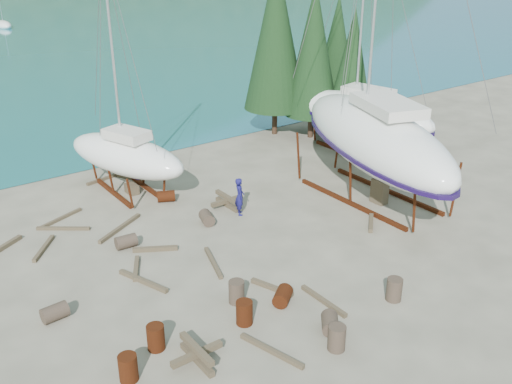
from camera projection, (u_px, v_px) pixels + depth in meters
ground at (274, 270)px, 22.90m from camera, size 600.00×600.00×0.00m
cypress_near_right at (314, 50)px, 36.19m from camera, size 3.60×3.60×10.00m
cypress_mid_right at (352, 66)px, 35.88m from camera, size 3.06×3.06×8.50m
cypress_back_left at (276, 34)px, 36.49m from camera, size 4.14×4.14×11.50m
cypress_far_right at (336, 52)px, 38.79m from camera, size 3.24×3.24×9.00m
moored_boat_mid at (3, 25)px, 87.11m from camera, size 2.00×5.00×6.05m
large_sailboat_near at (375, 137)px, 27.96m from camera, size 7.92×13.65×20.66m
large_sailboat_far at (361, 112)px, 34.83m from camera, size 4.71×10.17×15.52m
small_sailboat_shore at (126, 155)px, 29.38m from camera, size 4.80×8.08×12.33m
worker at (240, 196)px, 27.26m from camera, size 0.70×0.81×1.87m
drum_1 at (330, 323)px, 19.26m from camera, size 1.01×1.05×0.58m
drum_4 at (166, 196)px, 28.85m from camera, size 1.04×0.91×0.58m
drum_5 at (237, 292)px, 20.71m from camera, size 0.58×0.58×0.88m
drum_8 at (156, 337)px, 18.33m from camera, size 0.58×0.58×0.88m
drum_9 at (126, 242)px, 24.50m from camera, size 0.93×0.65×0.58m
drum_10 at (244, 313)px, 19.55m from camera, size 0.58×0.58×0.88m
drum_11 at (207, 218)px, 26.60m from camera, size 0.81×1.01×0.58m
drum_12 at (283, 296)px, 20.73m from camera, size 1.05×0.99×0.58m
drum_13 at (128, 368)px, 17.02m from camera, size 0.58×0.58×0.88m
drum_15 at (55, 312)px, 19.82m from camera, size 0.92×0.65×0.58m
drum_16 at (337, 338)px, 18.31m from camera, size 0.58×0.58×0.88m
drum_17 at (394, 289)px, 20.86m from camera, size 0.58×0.58×0.88m
timber_0 at (61, 218)px, 27.04m from camera, size 2.32×1.04×0.14m
timber_1 at (371, 223)px, 26.54m from camera, size 1.41×1.29×0.19m
timber_2 at (1, 248)px, 24.35m from camera, size 2.03×1.37×0.19m
timber_3 at (271, 351)px, 18.29m from camera, size 0.79×2.47×0.15m
timber_4 at (136, 268)px, 22.88m from camera, size 0.99×1.63×0.17m
timber_5 at (323, 301)px, 20.82m from camera, size 0.16×2.32×0.16m
timber_6 at (128, 177)px, 31.74m from camera, size 1.03×1.77×0.19m
timber_7 at (272, 287)px, 21.62m from camera, size 0.78×1.77×0.17m
timber_8 at (155, 249)px, 24.31m from camera, size 1.74×1.11×0.19m
timber_9 at (103, 179)px, 31.48m from camera, size 2.04×0.56×0.15m
timber_10 at (120, 228)px, 26.10m from camera, size 2.67×1.64×0.16m
timber_11 at (213, 262)px, 23.31m from camera, size 0.89×2.38×0.15m
timber_12 at (143, 281)px, 22.03m from camera, size 0.97×2.42×0.17m
timber_15 at (63, 228)px, 26.08m from camera, size 2.05×1.59×0.15m
timber_17 at (44, 248)px, 24.38m from camera, size 1.46×1.81×0.16m
timber_pile_fore at (197, 354)px, 17.80m from camera, size 1.80×1.80×0.60m
timber_pile_aft at (227, 201)px, 28.31m from camera, size 1.80×1.80×0.60m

